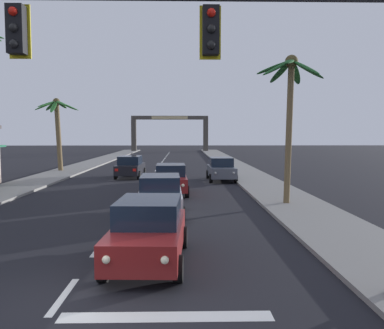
# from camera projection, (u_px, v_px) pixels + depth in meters

# --- Properties ---
(ground_plane) EXTENTS (220.00, 220.00, 0.00)m
(ground_plane) POSITION_uv_depth(u_px,v_px,m) (57.00, 305.00, 8.12)
(ground_plane) COLOR black
(sidewalk_right) EXTENTS (3.20, 110.00, 0.14)m
(sidewalk_right) POSITION_uv_depth(u_px,v_px,m) (259.00, 182.00, 28.23)
(sidewalk_right) COLOR gray
(sidewalk_right) RESTS_ON ground
(sidewalk_left) EXTENTS (3.20, 110.00, 0.14)m
(sidewalk_left) POSITION_uv_depth(u_px,v_px,m) (33.00, 182.00, 27.89)
(sidewalk_left) COLOR gray
(sidewalk_left) RESTS_ON ground
(lane_markings) EXTENTS (4.28, 86.73, 0.01)m
(lane_markings) POSITION_uv_depth(u_px,v_px,m) (152.00, 184.00, 27.78)
(lane_markings) COLOR silver
(lane_markings) RESTS_ON ground
(traffic_signal_mast) EXTENTS (11.29, 0.41, 6.69)m
(traffic_signal_mast) POSITION_uv_depth(u_px,v_px,m) (215.00, 60.00, 7.91)
(traffic_signal_mast) COLOR #2D2D33
(traffic_signal_mast) RESTS_ON ground
(sedan_lead_at_stop_bar) EXTENTS (2.09, 4.51, 1.68)m
(sedan_lead_at_stop_bar) POSITION_uv_depth(u_px,v_px,m) (149.00, 231.00, 10.75)
(sedan_lead_at_stop_bar) COLOR maroon
(sedan_lead_at_stop_bar) RESTS_ON ground
(sedan_third_in_queue) EXTENTS (2.06, 4.50, 1.68)m
(sedan_third_in_queue) POSITION_uv_depth(u_px,v_px,m) (160.00, 195.00, 16.88)
(sedan_third_in_queue) COLOR silver
(sedan_third_in_queue) RESTS_ON ground
(sedan_fifth_in_queue) EXTENTS (2.06, 4.49, 1.68)m
(sedan_fifth_in_queue) POSITION_uv_depth(u_px,v_px,m) (171.00, 179.00, 23.02)
(sedan_fifth_in_queue) COLOR maroon
(sedan_fifth_in_queue) RESTS_ON ground
(sedan_oncoming_far) EXTENTS (2.08, 4.50, 1.68)m
(sedan_oncoming_far) POSITION_uv_depth(u_px,v_px,m) (130.00, 167.00, 31.61)
(sedan_oncoming_far) COLOR black
(sedan_oncoming_far) RESTS_ON ground
(sedan_parked_nearest_kerb) EXTENTS (2.00, 4.47, 1.68)m
(sedan_parked_nearest_kerb) POSITION_uv_depth(u_px,v_px,m) (221.00, 169.00, 29.56)
(sedan_parked_nearest_kerb) COLOR #4C515B
(sedan_parked_nearest_kerb) RESTS_ON ground
(palm_left_third) EXTENTS (3.88, 3.82, 6.56)m
(palm_left_third) POSITION_uv_depth(u_px,v_px,m) (58.00, 121.00, 36.02)
(palm_left_third) COLOR brown
(palm_left_third) RESTS_ON ground
(palm_right_second) EXTENTS (3.18, 3.18, 7.06)m
(palm_right_second) POSITION_uv_depth(u_px,v_px,m) (290.00, 93.00, 18.91)
(palm_right_second) COLOR brown
(palm_right_second) RESTS_ON ground
(town_gateway_arch) EXTENTS (14.57, 0.90, 6.79)m
(town_gateway_arch) POSITION_uv_depth(u_px,v_px,m) (170.00, 129.00, 77.15)
(town_gateway_arch) COLOR #423D38
(town_gateway_arch) RESTS_ON ground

